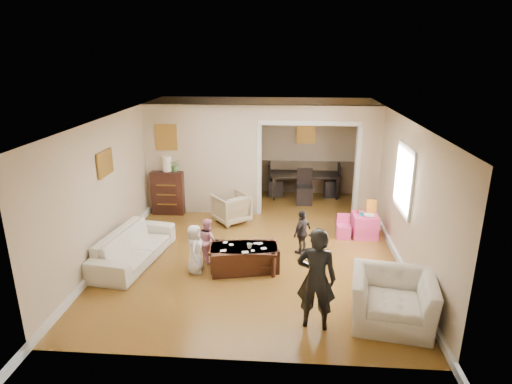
# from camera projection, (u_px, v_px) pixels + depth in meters

# --- Properties ---
(floor) EXTENTS (7.00, 7.00, 0.00)m
(floor) POSITION_uv_depth(u_px,v_px,m) (255.00, 244.00, 8.81)
(floor) COLOR olive
(floor) RESTS_ON ground
(partition_left) EXTENTS (2.75, 0.18, 2.60)m
(partition_left) POSITION_uv_depth(u_px,v_px,m) (203.00, 160.00, 10.21)
(partition_left) COLOR #C2AD8E
(partition_left) RESTS_ON ground
(partition_right) EXTENTS (0.55, 0.18, 2.60)m
(partition_right) POSITION_uv_depth(u_px,v_px,m) (368.00, 163.00, 9.94)
(partition_right) COLOR #C2AD8E
(partition_right) RESTS_ON ground
(partition_header) EXTENTS (2.22, 0.18, 0.35)m
(partition_header) POSITION_uv_depth(u_px,v_px,m) (310.00, 113.00, 9.69)
(partition_header) COLOR #C2AD8E
(partition_header) RESTS_ON partition_right
(window_pane) EXTENTS (0.03, 0.95, 1.10)m
(window_pane) POSITION_uv_depth(u_px,v_px,m) (405.00, 179.00, 7.76)
(window_pane) COLOR white
(window_pane) RESTS_ON ground
(framed_art_partition) EXTENTS (0.45, 0.03, 0.55)m
(framed_art_partition) POSITION_uv_depth(u_px,v_px,m) (166.00, 137.00, 10.00)
(framed_art_partition) COLOR brown
(framed_art_partition) RESTS_ON partition_left
(framed_art_sofa_wall) EXTENTS (0.03, 0.55, 0.40)m
(framed_art_sofa_wall) POSITION_uv_depth(u_px,v_px,m) (105.00, 163.00, 7.87)
(framed_art_sofa_wall) COLOR brown
(framed_art_alcove) EXTENTS (0.45, 0.03, 0.55)m
(framed_art_alcove) POSITION_uv_depth(u_px,v_px,m) (306.00, 132.00, 11.47)
(framed_art_alcove) COLOR brown
(sofa) EXTENTS (1.10, 2.13, 0.59)m
(sofa) POSITION_uv_depth(u_px,v_px,m) (134.00, 247.00, 7.99)
(sofa) COLOR silver
(sofa) RESTS_ON ground
(armchair_back) EXTENTS (1.00, 1.00, 0.66)m
(armchair_back) POSITION_uv_depth(u_px,v_px,m) (231.00, 208.00, 9.87)
(armchair_back) COLOR #C6B089
(armchair_back) RESTS_ON ground
(armchair_front) EXTENTS (1.29, 1.17, 0.74)m
(armchair_front) POSITION_uv_depth(u_px,v_px,m) (392.00, 300.00, 6.15)
(armchair_front) COLOR silver
(armchair_front) RESTS_ON ground
(dresser) EXTENTS (0.76, 0.43, 1.04)m
(dresser) POSITION_uv_depth(u_px,v_px,m) (169.00, 192.00, 10.38)
(dresser) COLOR black
(dresser) RESTS_ON ground
(table_lamp) EXTENTS (0.22, 0.22, 0.36)m
(table_lamp) POSITION_uv_depth(u_px,v_px,m) (167.00, 164.00, 10.16)
(table_lamp) COLOR #FFEFCF
(table_lamp) RESTS_ON dresser
(potted_plant) EXTENTS (0.28, 0.24, 0.31)m
(potted_plant) POSITION_uv_depth(u_px,v_px,m) (175.00, 165.00, 10.15)
(potted_plant) COLOR #487B36
(potted_plant) RESTS_ON dresser
(coffee_table) EXTENTS (1.29, 0.84, 0.44)m
(coffee_table) POSITION_uv_depth(u_px,v_px,m) (244.00, 258.00, 7.71)
(coffee_table) COLOR #391B12
(coffee_table) RESTS_ON ground
(coffee_cup) EXTENTS (0.11, 0.11, 0.08)m
(coffee_cup) POSITION_uv_depth(u_px,v_px,m) (249.00, 246.00, 7.57)
(coffee_cup) COLOR beige
(coffee_cup) RESTS_ON coffee_table
(play_table) EXTENTS (0.52, 0.52, 0.49)m
(play_table) POSITION_uv_depth(u_px,v_px,m) (365.00, 226.00, 9.09)
(play_table) COLOR #FF4398
(play_table) RESTS_ON ground
(cereal_box) EXTENTS (0.20, 0.07, 0.30)m
(cereal_box) POSITION_uv_depth(u_px,v_px,m) (371.00, 207.00, 9.06)
(cereal_box) COLOR yellow
(cereal_box) RESTS_ON play_table
(cyan_cup) EXTENTS (0.08, 0.08, 0.08)m
(cyan_cup) POSITION_uv_depth(u_px,v_px,m) (361.00, 214.00, 8.96)
(cyan_cup) COLOR #269EBE
(cyan_cup) RESTS_ON play_table
(toy_block) EXTENTS (0.10, 0.08, 0.05)m
(toy_block) POSITION_uv_depth(u_px,v_px,m) (359.00, 211.00, 9.13)
(toy_block) COLOR red
(toy_block) RESTS_ON play_table
(play_bowl) EXTENTS (0.22, 0.22, 0.05)m
(play_bowl) POSITION_uv_depth(u_px,v_px,m) (369.00, 216.00, 8.89)
(play_bowl) COLOR white
(play_bowl) RESTS_ON play_table
(dining_table) EXTENTS (1.93, 1.19, 0.65)m
(dining_table) POSITION_uv_depth(u_px,v_px,m) (304.00, 184.00, 11.66)
(dining_table) COLOR black
(dining_table) RESTS_ON ground
(adult_person) EXTENTS (0.60, 0.45, 1.52)m
(adult_person) POSITION_uv_depth(u_px,v_px,m) (316.00, 279.00, 5.94)
(adult_person) COLOR black
(adult_person) RESTS_ON ground
(child_kneel_a) EXTENTS (0.30, 0.45, 0.89)m
(child_kneel_a) POSITION_uv_depth(u_px,v_px,m) (195.00, 249.00, 7.56)
(child_kneel_a) COLOR white
(child_kneel_a) RESTS_ON ground
(child_kneel_b) EXTENTS (0.49, 0.51, 0.84)m
(child_kneel_b) POSITION_uv_depth(u_px,v_px,m) (208.00, 240.00, 7.98)
(child_kneel_b) COLOR pink
(child_kneel_b) RESTS_ON ground
(child_toddler) EXTENTS (0.48, 0.54, 0.87)m
(child_toddler) POSITION_uv_depth(u_px,v_px,m) (302.00, 232.00, 8.28)
(child_toddler) COLOR black
(child_toddler) RESTS_ON ground
(craft_papers) EXTENTS (0.81, 0.48, 0.00)m
(craft_papers) POSITION_uv_depth(u_px,v_px,m) (244.00, 247.00, 7.62)
(craft_papers) COLOR white
(craft_papers) RESTS_ON coffee_table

